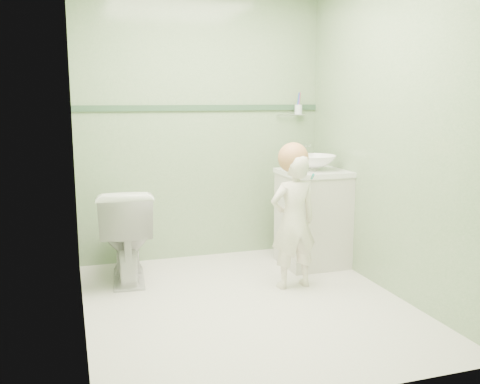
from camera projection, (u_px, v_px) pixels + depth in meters
name	position (u px, v px, depth m)	size (l,w,h in m)	color
ground	(247.00, 304.00, 3.77)	(2.50, 2.50, 0.00)	silver
room_shell	(247.00, 134.00, 3.56)	(2.50, 2.54, 2.40)	#80A575
trim_stripe	(202.00, 108.00, 4.69)	(2.20, 0.02, 0.05)	#33543B
vanity	(313.00, 219.00, 4.61)	(0.52, 0.50, 0.80)	silver
counter	(314.00, 173.00, 4.54)	(0.54, 0.52, 0.04)	white
basin	(314.00, 163.00, 4.52)	(0.37, 0.37, 0.13)	white
faucet	(305.00, 151.00, 4.68)	(0.03, 0.13, 0.18)	silver
cup_holder	(298.00, 109.00, 4.92)	(0.26, 0.07, 0.21)	silver
toilet	(126.00, 234.00, 4.23)	(0.42, 0.73, 0.75)	white
toddler	(293.00, 221.00, 4.03)	(0.38, 0.25, 1.03)	beige
hair_cap	(293.00, 158.00, 3.97)	(0.23, 0.23, 0.23)	#BD7E4F
teal_toothbrush	(311.00, 176.00, 3.88)	(0.11, 0.14, 0.08)	#17817D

